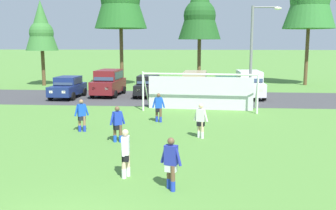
{
  "coord_description": "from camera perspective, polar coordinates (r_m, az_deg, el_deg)",
  "views": [
    {
      "loc": [
        3.25,
        -7.39,
        4.47
      ],
      "look_at": [
        1.79,
        10.47,
        1.49
      ],
      "focal_mm": 40.73,
      "sensor_mm": 36.0,
      "label": 1
    }
  ],
  "objects": [
    {
      "name": "parked_car_slot_center_left",
      "position": [
        31.63,
        -2.99,
        2.89
      ],
      "size": [
        2.04,
        4.2,
        1.72
      ],
      "color": "black",
      "rests_on": "ground"
    },
    {
      "name": "player_winger_right",
      "position": [
        21.38,
        -1.42,
        -0.39
      ],
      "size": [
        0.75,
        0.31,
        1.64
      ],
      "color": "brown",
      "rests_on": "ground"
    },
    {
      "name": "ground_plane",
      "position": [
        23.06,
        -3.52,
        -1.76
      ],
      "size": [
        400.0,
        400.0,
        0.0
      ],
      "primitive_type": "plane",
      "color": "#518438"
    },
    {
      "name": "tree_center_back",
      "position": [
        38.97,
        4.78,
        14.3
      ],
      "size": [
        4.25,
        4.25,
        11.34
      ],
      "color": "brown",
      "rests_on": "ground"
    },
    {
      "name": "player_trailing_back",
      "position": [
        17.22,
        -7.57,
        -2.88
      ],
      "size": [
        0.67,
        0.47,
        1.64
      ],
      "color": "brown",
      "rests_on": "ground"
    },
    {
      "name": "parked_car_slot_left",
      "position": [
        32.36,
        -8.88,
        3.36
      ],
      "size": [
        2.31,
        4.69,
        2.16
      ],
      "color": "maroon",
      "rests_on": "ground"
    },
    {
      "name": "parked_car_slot_right",
      "position": [
        31.49,
        12.04,
        3.1
      ],
      "size": [
        2.26,
        4.67,
        2.16
      ],
      "color": "silver",
      "rests_on": "ground"
    },
    {
      "name": "parked_car_slot_far_left",
      "position": [
        31.72,
        -14.76,
        2.61
      ],
      "size": [
        2.17,
        4.27,
        1.72
      ],
      "color": "navy",
      "rests_on": "ground"
    },
    {
      "name": "parking_lot_strip",
      "position": [
        30.77,
        -1.44,
        1.08
      ],
      "size": [
        52.0,
        8.4,
        0.01
      ],
      "primitive_type": "cube",
      "color": "#3D3D3F",
      "rests_on": "ground"
    },
    {
      "name": "player_defender_far",
      "position": [
        11.66,
        0.45,
        -8.79
      ],
      "size": [
        0.7,
        0.39,
        1.64
      ],
      "color": "brown",
      "rests_on": "ground"
    },
    {
      "name": "parked_car_slot_center",
      "position": [
        30.2,
        4.04,
        3.02
      ],
      "size": [
        2.3,
        4.68,
        2.16
      ],
      "color": "tan",
      "rests_on": "ground"
    },
    {
      "name": "street_lamp",
      "position": [
        26.06,
        12.75,
        7.13
      ],
      "size": [
        2.0,
        0.32,
        6.79
      ],
      "color": "slate",
      "rests_on": "ground"
    },
    {
      "name": "player_striker_near",
      "position": [
        17.87,
        4.92,
        -2.38
      ],
      "size": [
        0.7,
        0.39,
        1.64
      ],
      "color": "beige",
      "rests_on": "ground"
    },
    {
      "name": "player_winger_left",
      "position": [
        12.77,
        -6.36,
        -7.21
      ],
      "size": [
        0.27,
        0.74,
        1.64
      ],
      "color": "beige",
      "rests_on": "ground"
    },
    {
      "name": "soccer_goal",
      "position": [
        25.17,
        4.8,
        2.14
      ],
      "size": [
        7.54,
        2.49,
        2.57
      ],
      "color": "white",
      "rests_on": "ground"
    },
    {
      "name": "soccer_ball",
      "position": [
        13.04,
        0.39,
        -10.09
      ],
      "size": [
        0.22,
        0.22,
        0.22
      ],
      "color": "white",
      "rests_on": "ground"
    },
    {
      "name": "player_midfield_center",
      "position": [
        19.57,
        -12.79,
        -1.55
      ],
      "size": [
        0.69,
        0.43,
        1.64
      ],
      "color": "#936B4C",
      "rests_on": "ground"
    },
    {
      "name": "tree_left_edge",
      "position": [
        41.46,
        -18.45,
        10.97
      ],
      "size": [
        3.24,
        3.24,
        8.64
      ],
      "color": "brown",
      "rests_on": "ground"
    },
    {
      "name": "parked_car_slot_center_right",
      "position": [
        30.67,
        8.62,
        2.59
      ],
      "size": [
        2.24,
        4.31,
        1.72
      ],
      "color": "#194C2D",
      "rests_on": "ground"
    }
  ]
}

